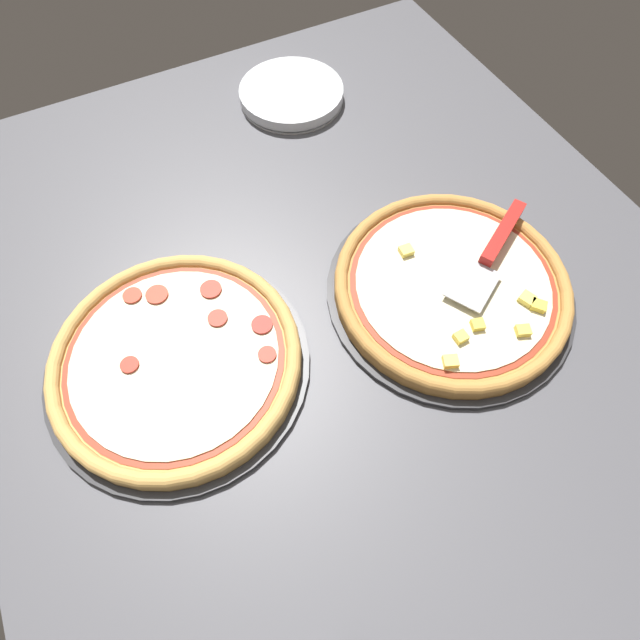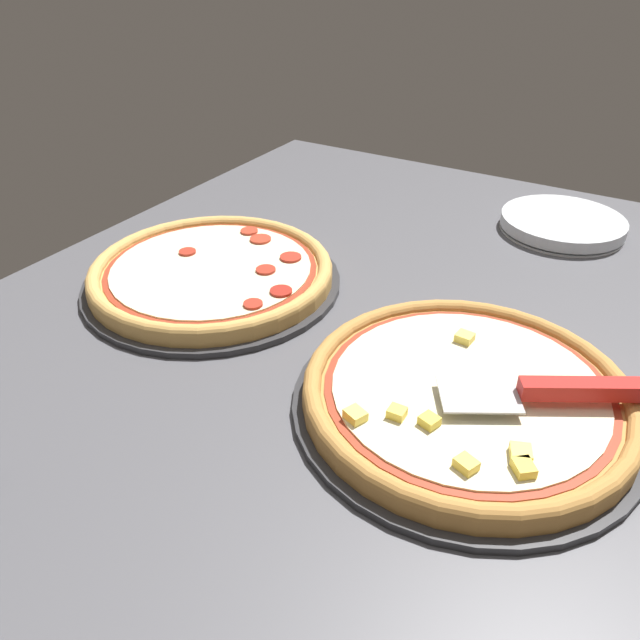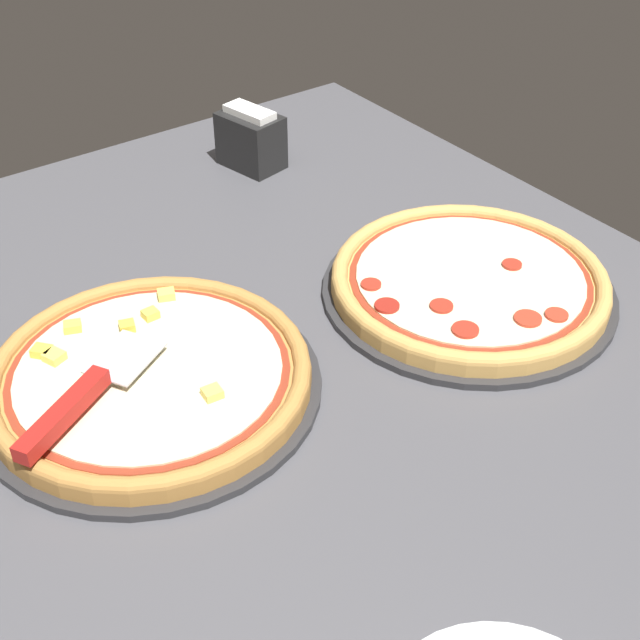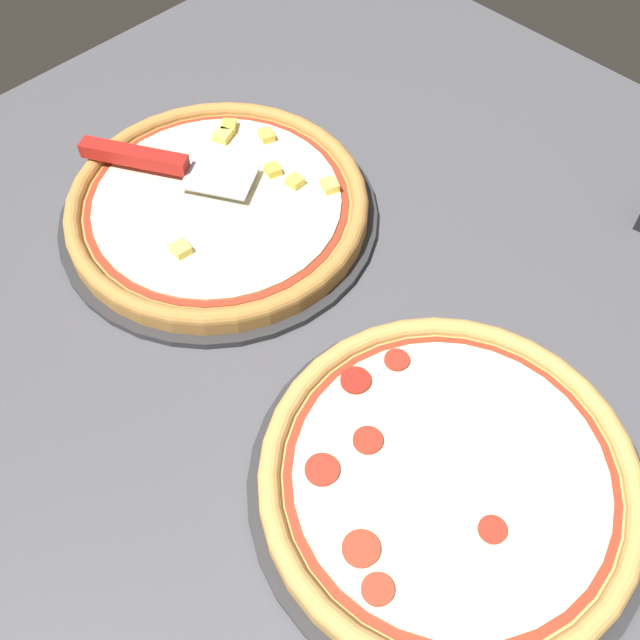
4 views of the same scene
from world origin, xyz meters
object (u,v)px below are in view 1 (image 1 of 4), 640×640
object	(u,v)px
pizza_front	(452,285)
serving_spatula	(498,241)
plate_stack	(291,94)
pizza_back	(177,361)

from	to	relation	value
pizza_front	serving_spatula	bearing A→B (deg)	-75.67
plate_stack	pizza_front	bearing A→B (deg)	-178.17
serving_spatula	plate_stack	xyz separation A→B (cm)	(54.77, 12.04, -3.87)
pizza_back	serving_spatula	world-z (taller)	serving_spatula
pizza_front	plate_stack	world-z (taller)	pizza_front
pizza_back	serving_spatula	xyz separation A→B (cm)	(-5.16, -55.01, 2.78)
pizza_back	serving_spatula	bearing A→B (deg)	-95.35
pizza_front	pizza_back	xyz separation A→B (cm)	(7.76, 44.80, -0.05)
serving_spatula	plate_stack	bearing A→B (deg)	12.40
serving_spatula	pizza_front	bearing A→B (deg)	104.33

